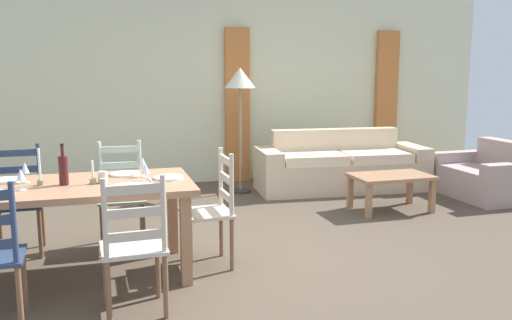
{
  "coord_description": "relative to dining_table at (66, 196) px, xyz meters",
  "views": [
    {
      "loc": [
        -1.06,
        -4.33,
        1.61
      ],
      "look_at": [
        0.37,
        0.57,
        0.75
      ],
      "focal_mm": 37.62,
      "sensor_mm": 36.0,
      "label": 1
    }
  ],
  "objects": [
    {
      "name": "wine_glass_far_right",
      "position": [
        0.59,
        0.14,
        0.2
      ],
      "size": [
        0.06,
        0.06,
        0.16
      ],
      "color": "white",
      "rests_on": "dining_table"
    },
    {
      "name": "wine_glass_near_left",
      "position": [
        -0.29,
        -0.12,
        0.2
      ],
      "size": [
        0.06,
        0.06,
        0.16
      ],
      "color": "white",
      "rests_on": "dining_table"
    },
    {
      "name": "dinner_plate_near_right",
      "position": [
        0.45,
        -0.25,
        0.1
      ],
      "size": [
        0.24,
        0.24,
        0.02
      ],
      "primitive_type": "cylinder",
      "color": "white",
      "rests_on": "dining_table"
    },
    {
      "name": "wine_bottle",
      "position": [
        -0.01,
        -0.02,
        0.2
      ],
      "size": [
        0.07,
        0.07,
        0.32
      ],
      "color": "#471919",
      "rests_on": "dining_table"
    },
    {
      "name": "fork_head_east",
      "position": [
        0.63,
        -0.0,
        0.09
      ],
      "size": [
        0.02,
        0.17,
        0.01
      ],
      "primitive_type": "cube",
      "rotation": [
        0.0,
        0.0,
        0.04
      ],
      "color": "silver",
      "rests_on": "dining_table"
    },
    {
      "name": "coffee_cup_primary",
      "position": [
        0.27,
        -0.02,
        0.13
      ],
      "size": [
        0.07,
        0.07,
        0.09
      ],
      "primitive_type": "cylinder",
      "color": "beige",
      "rests_on": "dining_table"
    },
    {
      "name": "standing_lamp",
      "position": [
        2.03,
        2.53,
        0.75
      ],
      "size": [
        0.4,
        0.4,
        1.64
      ],
      "color": "#332D28",
      "rests_on": "ground_plane"
    },
    {
      "name": "ground_plane",
      "position": [
        1.33,
        0.09,
        -0.67
      ],
      "size": [
        9.6,
        9.6,
        0.02
      ],
      "primitive_type": "cube",
      "color": "brown"
    },
    {
      "name": "fork_near_right",
      "position": [
        0.3,
        -0.25,
        0.09
      ],
      "size": [
        0.02,
        0.17,
        0.01
      ],
      "primitive_type": "cube",
      "rotation": [
        0.0,
        0.0,
        -0.05
      ],
      "color": "silver",
      "rests_on": "dining_table"
    },
    {
      "name": "wine_glass_far_left",
      "position": [
        -0.3,
        0.15,
        0.2
      ],
      "size": [
        0.06,
        0.06,
        0.16
      ],
      "color": "white",
      "rests_on": "dining_table"
    },
    {
      "name": "armchair_upholstered",
      "position": [
        5.0,
        1.38,
        -0.41
      ],
      "size": [
        0.8,
        1.16,
        0.72
      ],
      "color": "#B19890",
      "rests_on": "ground_plane"
    },
    {
      "name": "dinner_plate_far_left",
      "position": [
        -0.45,
        0.25,
        0.1
      ],
      "size": [
        0.24,
        0.24,
        0.02
      ],
      "primitive_type": "cylinder",
      "color": "white",
      "rests_on": "dining_table"
    },
    {
      "name": "curtain_panel_right",
      "position": [
        4.58,
        3.25,
        0.44
      ],
      "size": [
        0.35,
        0.08,
        2.2
      ],
      "primitive_type": "cube",
      "color": "#C77436",
      "rests_on": "ground_plane"
    },
    {
      "name": "dining_chair_far_left",
      "position": [
        -0.45,
        0.77,
        -0.19
      ],
      "size": [
        0.43,
        0.41,
        0.96
      ],
      "color": "navy",
      "rests_on": "ground_plane"
    },
    {
      "name": "couch",
      "position": [
        3.39,
        2.34,
        -0.37
      ],
      "size": [
        2.33,
        0.97,
        0.8
      ],
      "color": "beige",
      "rests_on": "ground_plane"
    },
    {
      "name": "candle_tall",
      "position": [
        -0.18,
        0.02,
        0.17
      ],
      "size": [
        0.05,
        0.05,
        0.28
      ],
      "color": "#998C66",
      "rests_on": "dining_table"
    },
    {
      "name": "wall_far",
      "position": [
        1.33,
        3.39,
        0.69
      ],
      "size": [
        9.6,
        0.16,
        2.7
      ],
      "primitive_type": "cube",
      "color": "beige",
      "rests_on": "ground_plane"
    },
    {
      "name": "coffee_table",
      "position": [
        3.46,
        1.13,
        -0.31
      ],
      "size": [
        0.9,
        0.56,
        0.42
      ],
      "color": "#A77753",
      "rests_on": "ground_plane"
    },
    {
      "name": "dinner_plate_head_east",
      "position": [
        0.78,
        -0.0,
        0.1
      ],
      "size": [
        0.24,
        0.24,
        0.02
      ],
      "primitive_type": "cylinder",
      "color": "white",
      "rests_on": "dining_table"
    },
    {
      "name": "curtain_panel_left",
      "position": [
        2.18,
        3.25,
        0.44
      ],
      "size": [
        0.35,
        0.08,
        2.2
      ],
      "primitive_type": "cube",
      "color": "#C77436",
      "rests_on": "ground_plane"
    },
    {
      "name": "candle_short",
      "position": [
        0.2,
        -0.04,
        0.14
      ],
      "size": [
        0.05,
        0.05,
        0.18
      ],
      "color": "#998C66",
      "rests_on": "dining_table"
    },
    {
      "name": "dining_chair_near_right",
      "position": [
        0.45,
        -0.79,
        -0.19
      ],
      "size": [
        0.44,
        0.42,
        0.96
      ],
      "color": "beige",
      "rests_on": "ground_plane"
    },
    {
      "name": "fork_far_right",
      "position": [
        0.3,
        0.25,
        0.09
      ],
      "size": [
        0.03,
        0.17,
        0.01
      ],
      "primitive_type": "cube",
      "rotation": [
        0.0,
        0.0,
        -0.07
      ],
      "color": "silver",
      "rests_on": "dining_table"
    },
    {
      "name": "dining_chair_far_right",
      "position": [
        0.43,
        0.73,
        -0.19
      ],
      "size": [
        0.43,
        0.41,
        0.96
      ],
      "color": "silver",
      "rests_on": "ground_plane"
    },
    {
      "name": "dinner_plate_far_right",
      "position": [
        0.45,
        0.25,
        0.1
      ],
      "size": [
        0.24,
        0.24,
        0.02
      ],
      "primitive_type": "cylinder",
      "color": "white",
      "rests_on": "dining_table"
    },
    {
      "name": "dining_table",
      "position": [
        0.0,
        0.0,
        0.0
      ],
      "size": [
        1.9,
        0.96,
        0.75
      ],
      "color": "#A77753",
      "rests_on": "ground_plane"
    },
    {
      "name": "dining_chair_head_east",
      "position": [
        1.13,
        -0.02,
        -0.19
      ],
      "size": [
        0.41,
        0.43,
        0.96
      ],
      "color": "beige",
      "rests_on": "ground_plane"
    },
    {
      "name": "wine_glass_near_right",
      "position": [
        0.59,
        -0.13,
        0.2
      ],
      "size": [
        0.06,
        0.06,
        0.16
      ],
      "color": "white",
      "rests_on": "dining_table"
    }
  ]
}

